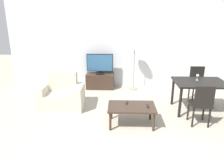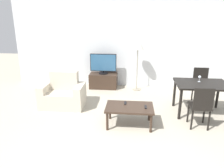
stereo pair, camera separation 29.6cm
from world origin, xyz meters
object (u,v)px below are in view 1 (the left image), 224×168
object	(u,v)px
tv_stand	(100,81)
dining_chair_far	(197,82)
remote_primary	(148,106)
dining_chair_near	(201,103)
armchair	(62,96)
coffee_table	(132,108)
tv	(100,64)
remote_secondary	(127,103)
wine_glass_left	(198,76)
dining_table	(200,85)
floor_lamp	(135,47)

from	to	relation	value
tv_stand	dining_chair_far	size ratio (longest dim) A/B	0.95
tv_stand	remote_primary	xyz separation A→B (m)	(1.18, -2.35, 0.20)
dining_chair_near	remote_primary	bearing A→B (deg)	-177.97
armchair	coffee_table	size ratio (longest dim) A/B	1.10
armchair	tv	size ratio (longest dim) A/B	1.32
tv	dining_chair_far	world-z (taller)	tv
dining_chair_near	dining_chair_far	world-z (taller)	same
dining_chair_far	tv	bearing A→B (deg)	161.94
armchair	remote_primary	size ratio (longest dim) A/B	7.02
dining_chair_near	remote_secondary	size ratio (longest dim) A/B	5.89
remote_primary	wine_glass_left	world-z (taller)	wine_glass_left
dining_table	remote_primary	bearing A→B (deg)	-149.08
dining_chair_far	wine_glass_left	bearing A→B (deg)	-111.18
coffee_table	remote_secondary	xyz separation A→B (m)	(-0.09, 0.15, 0.06)
coffee_table	floor_lamp	xyz separation A→B (m)	(0.17, 2.23, 0.92)
tv	remote_primary	size ratio (longest dim) A/B	5.30
dining_chair_near	armchair	bearing A→B (deg)	165.37
dining_table	wine_glass_left	size ratio (longest dim) A/B	7.85
dining_table	dining_chair_near	distance (m)	0.76
floor_lamp	wine_glass_left	size ratio (longest dim) A/B	10.27
armchair	dining_chair_near	xyz separation A→B (m)	(3.05, -0.80, 0.20)
remote_primary	armchair	bearing A→B (deg)	157.12
tv_stand	remote_secondary	xyz separation A→B (m)	(0.76, -2.19, 0.20)
remote_secondary	dining_chair_far	bearing A→B (deg)	34.95
armchair	dining_chair_near	distance (m)	3.16
dining_table	remote_secondary	xyz separation A→B (m)	(-1.69, -0.59, -0.20)
armchair	dining_table	size ratio (longest dim) A/B	0.92
remote_primary	remote_secondary	xyz separation A→B (m)	(-0.41, 0.17, 0.00)
dining_chair_far	remote_primary	distance (m)	2.09
dining_chair_far	wine_glass_left	xyz separation A→B (m)	(-0.24, -0.61, 0.33)
wine_glass_left	floor_lamp	bearing A→B (deg)	135.23
tv	remote_primary	xyz separation A→B (m)	(1.18, -2.35, -0.33)
armchair	dining_chair_far	bearing A→B (deg)	10.72
remote_secondary	wine_glass_left	xyz separation A→B (m)	(1.65, 0.71, 0.40)
tv	floor_lamp	distance (m)	1.16
coffee_table	dining_table	size ratio (longest dim) A/B	0.84
tv	floor_lamp	xyz separation A→B (m)	(1.02, -0.10, 0.53)
armchair	coffee_table	bearing A→B (deg)	-26.25
armchair	remote_primary	distance (m)	2.15
tv	dining_table	xyz separation A→B (m)	(2.45, -1.59, -0.13)
dining_table	remote_secondary	world-z (taller)	dining_table
coffee_table	armchair	bearing A→B (deg)	153.75
armchair	dining_table	world-z (taller)	armchair
coffee_table	dining_table	xyz separation A→B (m)	(1.60, 0.74, 0.26)
remote_primary	remote_secondary	bearing A→B (deg)	158.00
dining_table	remote_primary	size ratio (longest dim) A/B	7.64
tv	dining_chair_near	xyz separation A→B (m)	(2.25, -2.31, -0.26)
coffee_table	floor_lamp	distance (m)	2.42
coffee_table	dining_table	world-z (taller)	dining_table
tv_stand	wine_glass_left	xyz separation A→B (m)	(2.41, -1.48, 0.60)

